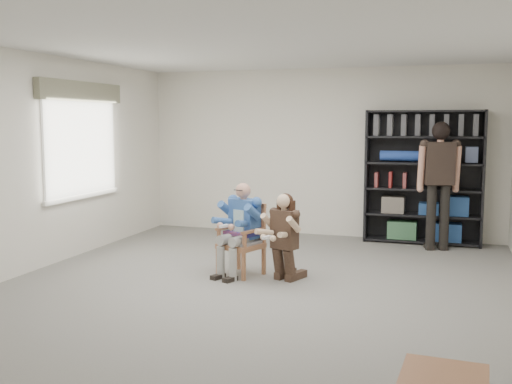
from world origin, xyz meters
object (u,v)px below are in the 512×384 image
(kneeling_woman, at_px, (283,237))
(bookshelf, at_px, (423,177))
(standing_man, at_px, (439,187))
(seated_man, at_px, (241,229))
(armchair, at_px, (241,240))

(kneeling_woman, distance_m, bookshelf, 3.28)
(bookshelf, height_order, standing_man, bookshelf)
(seated_man, distance_m, bookshelf, 3.48)
(armchair, bearing_deg, bookshelf, 73.71)
(armchair, bearing_deg, kneeling_woman, 9.01)
(armchair, xyz_separation_m, seated_man, (0.00, 0.00, 0.14))
(kneeling_woman, xyz_separation_m, bookshelf, (1.49, 2.87, 0.51))
(seated_man, xyz_separation_m, bookshelf, (2.07, 2.75, 0.46))
(armchair, distance_m, seated_man, 0.14)
(seated_man, bearing_deg, bookshelf, 73.71)
(kneeling_woman, distance_m, standing_man, 3.00)
(bookshelf, xyz_separation_m, standing_man, (0.24, -0.46, -0.10))
(kneeling_woman, xyz_separation_m, standing_man, (1.74, 2.41, 0.41))
(bookshelf, bearing_deg, kneeling_woman, -117.47)
(standing_man, bearing_deg, bookshelf, 102.96)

